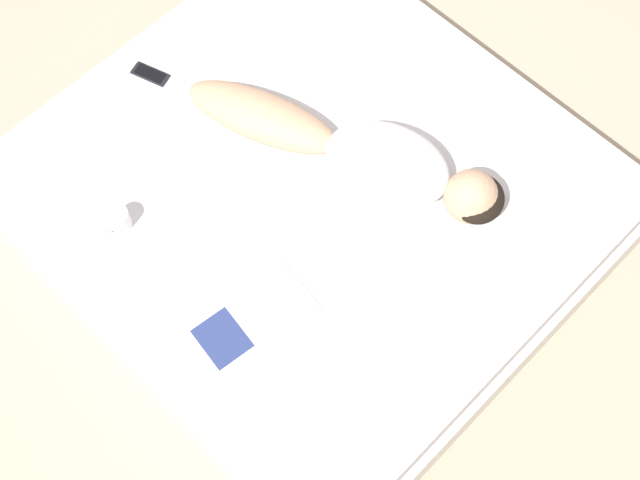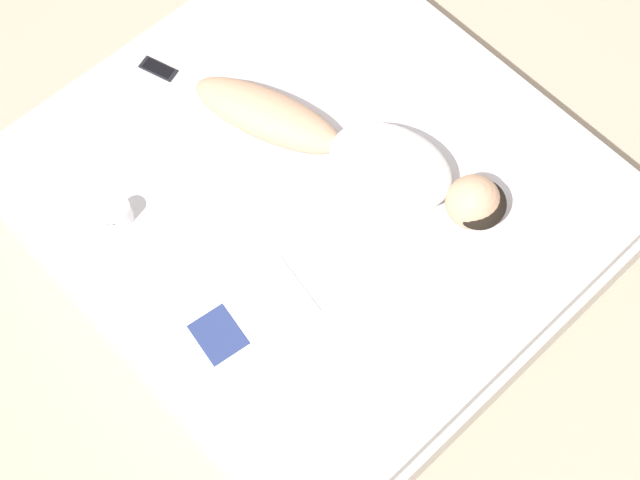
{
  "view_description": "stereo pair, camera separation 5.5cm",
  "coord_description": "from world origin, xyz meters",
  "px_view_note": "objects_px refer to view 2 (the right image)",
  "views": [
    {
      "loc": [
        1.18,
        1.21,
        3.52
      ],
      "look_at": [
        0.18,
        0.22,
        0.57
      ],
      "focal_mm": 50.0,
      "sensor_mm": 36.0,
      "label": 1
    },
    {
      "loc": [
        1.14,
        1.25,
        3.52
      ],
      "look_at": [
        0.18,
        0.22,
        0.57
      ],
      "focal_mm": 50.0,
      "sensor_mm": 36.0,
      "label": 2
    }
  ],
  "objects_px": {
    "person": "(369,157)",
    "open_magazine": "(245,318)",
    "coffee_mug": "(121,213)",
    "cell_phone": "(158,69)"
  },
  "relations": [
    {
      "from": "person",
      "to": "open_magazine",
      "type": "relative_size",
      "value": 2.62
    },
    {
      "from": "person",
      "to": "coffee_mug",
      "type": "distance_m",
      "value": 0.96
    },
    {
      "from": "open_magazine",
      "to": "cell_phone",
      "type": "distance_m",
      "value": 1.16
    },
    {
      "from": "coffee_mug",
      "to": "open_magazine",
      "type": "bearing_deg",
      "value": 96.78
    },
    {
      "from": "person",
      "to": "open_magazine",
      "type": "xyz_separation_m",
      "value": [
        0.75,
        0.14,
        -0.09
      ]
    },
    {
      "from": "open_magazine",
      "to": "coffee_mug",
      "type": "relative_size",
      "value": 4.26
    },
    {
      "from": "person",
      "to": "cell_phone",
      "type": "height_order",
      "value": "person"
    },
    {
      "from": "open_magazine",
      "to": "coffee_mug",
      "type": "distance_m",
      "value": 0.62
    },
    {
      "from": "person",
      "to": "open_magazine",
      "type": "distance_m",
      "value": 0.77
    },
    {
      "from": "coffee_mug",
      "to": "cell_phone",
      "type": "height_order",
      "value": "coffee_mug"
    }
  ]
}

